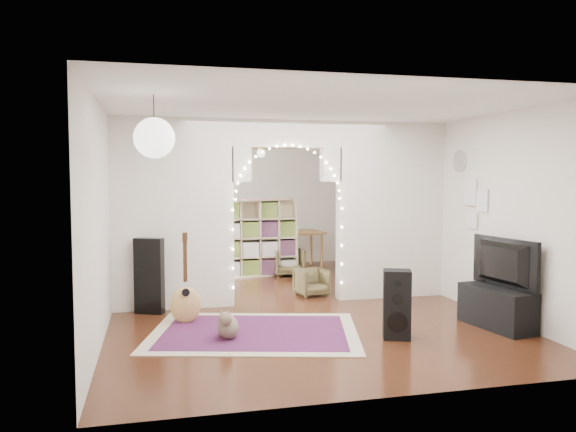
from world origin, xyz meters
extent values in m
plane|color=black|center=(0.00, 0.00, 0.00)|extent=(7.50, 7.50, 0.00)
cube|color=white|center=(0.00, 0.00, 2.70)|extent=(5.00, 7.50, 0.02)
cube|color=silver|center=(0.00, 3.75, 1.35)|extent=(5.00, 0.02, 2.70)
cube|color=silver|center=(0.00, -3.75, 1.35)|extent=(5.00, 0.02, 2.70)
cube|color=silver|center=(-2.50, 0.00, 1.35)|extent=(0.02, 7.50, 2.70)
cube|color=silver|center=(2.50, 0.00, 1.35)|extent=(0.02, 7.50, 2.70)
cube|color=silver|center=(-1.65, 0.00, 1.35)|extent=(1.70, 0.20, 2.70)
cube|color=silver|center=(1.65, 0.00, 1.35)|extent=(1.70, 0.20, 2.70)
cube|color=silver|center=(0.00, 0.00, 2.50)|extent=(1.60, 0.20, 0.40)
cube|color=white|center=(-2.47, 1.80, 1.50)|extent=(0.04, 1.20, 1.40)
cylinder|color=white|center=(2.48, -0.60, 2.10)|extent=(0.03, 0.31, 0.31)
sphere|color=white|center=(-1.90, -2.40, 2.25)|extent=(0.40, 0.40, 0.40)
cube|color=maroon|center=(-0.76, -1.52, 0.01)|extent=(2.85, 2.41, 0.02)
cube|color=black|center=(-1.99, -0.25, 0.52)|extent=(0.42, 0.29, 1.04)
ellipsoid|color=#BA884A|center=(-1.54, -0.90, 0.42)|extent=(0.41, 0.20, 0.47)
cube|color=black|center=(-1.54, -0.90, 0.81)|extent=(0.05, 0.04, 0.54)
cube|color=black|center=(-1.54, -0.90, 1.11)|extent=(0.06, 0.04, 0.12)
ellipsoid|color=brown|center=(-1.10, -1.70, 0.14)|extent=(0.35, 0.44, 0.27)
sphere|color=brown|center=(-1.15, -1.85, 0.27)|extent=(0.20, 0.20, 0.16)
cone|color=brown|center=(-1.19, -1.85, 0.35)|extent=(0.05, 0.05, 0.06)
cone|color=brown|center=(-1.11, -1.85, 0.35)|extent=(0.05, 0.05, 0.06)
cylinder|color=brown|center=(-1.04, -1.50, 0.05)|extent=(0.12, 0.25, 0.08)
cube|color=black|center=(0.80, -2.14, 0.40)|extent=(0.38, 0.36, 0.80)
cylinder|color=black|center=(0.76, -2.26, 0.22)|extent=(0.22, 0.10, 0.23)
cylinder|color=black|center=(0.76, -2.26, 0.49)|extent=(0.12, 0.06, 0.12)
cylinder|color=black|center=(0.76, -2.26, 0.66)|extent=(0.07, 0.04, 0.07)
cube|color=black|center=(2.20, -2.01, 0.25)|extent=(0.54, 1.05, 0.50)
imported|color=black|center=(2.20, -2.01, 0.81)|extent=(0.30, 1.08, 0.62)
cube|color=beige|center=(0.00, 2.25, 0.73)|extent=(1.46, 0.85, 1.47)
cube|color=brown|center=(0.86, 3.07, 0.73)|extent=(1.25, 0.88, 0.05)
cylinder|color=brown|center=(0.36, 2.72, 0.35)|extent=(0.05, 0.05, 0.70)
cylinder|color=brown|center=(1.40, 2.79, 0.35)|extent=(0.05, 0.05, 0.70)
cylinder|color=brown|center=(0.32, 3.35, 0.35)|extent=(0.05, 0.05, 0.70)
cylinder|color=brown|center=(1.36, 3.42, 0.35)|extent=(0.05, 0.05, 0.70)
imported|color=white|center=(0.86, 3.07, 0.85)|extent=(0.19, 0.19, 0.19)
imported|color=#493F24|center=(0.49, 0.35, 0.21)|extent=(0.53, 0.54, 0.42)
imported|color=#493F24|center=(0.54, 2.18, 0.26)|extent=(0.56, 0.58, 0.52)
camera|label=1|loc=(-1.92, -8.06, 1.87)|focal=35.00mm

